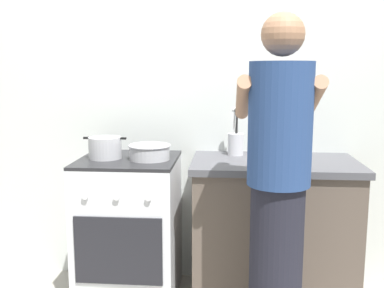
{
  "coord_description": "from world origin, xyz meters",
  "views": [
    {
      "loc": [
        0.27,
        -2.55,
        1.44
      ],
      "look_at": [
        0.05,
        0.12,
        1.0
      ],
      "focal_mm": 42.26,
      "sensor_mm": 36.0,
      "label": 1
    }
  ],
  "objects_px": {
    "spice_bottle": "(269,157)",
    "utensil_crock": "(236,141)",
    "person": "(278,192)",
    "mixing_bowl": "(150,151)",
    "stove_range": "(130,228)",
    "pot": "(105,148)"
  },
  "relations": [
    {
      "from": "spice_bottle",
      "to": "utensil_crock",
      "type": "bearing_deg",
      "value": 128.99
    },
    {
      "from": "utensil_crock",
      "to": "person",
      "type": "xyz_separation_m",
      "value": [
        0.19,
        -0.74,
        -0.13
      ]
    },
    {
      "from": "mixing_bowl",
      "to": "utensil_crock",
      "type": "height_order",
      "value": "utensil_crock"
    },
    {
      "from": "utensil_crock",
      "to": "person",
      "type": "height_order",
      "value": "person"
    },
    {
      "from": "stove_range",
      "to": "spice_bottle",
      "type": "xyz_separation_m",
      "value": [
        0.86,
        -0.07,
        0.49
      ]
    },
    {
      "from": "stove_range",
      "to": "mixing_bowl",
      "type": "height_order",
      "value": "mixing_bowl"
    },
    {
      "from": "stove_range",
      "to": "spice_bottle",
      "type": "distance_m",
      "value": 0.99
    },
    {
      "from": "pot",
      "to": "utensil_crock",
      "type": "bearing_deg",
      "value": 12.44
    },
    {
      "from": "pot",
      "to": "utensil_crock",
      "type": "relative_size",
      "value": 0.87
    },
    {
      "from": "pot",
      "to": "person",
      "type": "height_order",
      "value": "person"
    },
    {
      "from": "person",
      "to": "stove_range",
      "type": "bearing_deg",
      "value": 146.23
    },
    {
      "from": "pot",
      "to": "stove_range",
      "type": "bearing_deg",
      "value": 4.64
    },
    {
      "from": "pot",
      "to": "spice_bottle",
      "type": "distance_m",
      "value": 1.0
    },
    {
      "from": "utensil_crock",
      "to": "person",
      "type": "bearing_deg",
      "value": -75.27
    },
    {
      "from": "spice_bottle",
      "to": "person",
      "type": "xyz_separation_m",
      "value": [
        0.0,
        -0.5,
        -0.08
      ]
    },
    {
      "from": "pot",
      "to": "spice_bottle",
      "type": "relative_size",
      "value": 3.38
    },
    {
      "from": "pot",
      "to": "utensil_crock",
      "type": "distance_m",
      "value": 0.82
    },
    {
      "from": "person",
      "to": "utensil_crock",
      "type": "bearing_deg",
      "value": 104.73
    },
    {
      "from": "pot",
      "to": "mixing_bowl",
      "type": "distance_m",
      "value": 0.28
    },
    {
      "from": "pot",
      "to": "mixing_bowl",
      "type": "relative_size",
      "value": 1.03
    },
    {
      "from": "utensil_crock",
      "to": "stove_range",
      "type": "bearing_deg",
      "value": -165.96
    },
    {
      "from": "pot",
      "to": "spice_bottle",
      "type": "bearing_deg",
      "value": -3.4
    }
  ]
}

